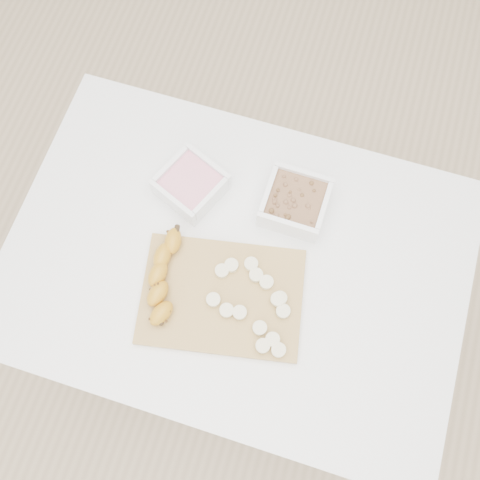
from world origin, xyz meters
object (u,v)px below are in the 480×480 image
(bowl_granola, at_px, (295,202))
(bowl_yogurt, at_px, (191,184))
(table, at_px, (236,273))
(banana, at_px, (164,278))
(cutting_board, at_px, (222,296))

(bowl_granola, bearing_deg, bowl_yogurt, -173.42)
(table, xyz_separation_m, bowl_granola, (0.09, 0.16, 0.13))
(bowl_granola, relative_size, banana, 0.67)
(table, distance_m, bowl_granola, 0.22)
(bowl_yogurt, distance_m, cutting_board, 0.26)
(table, relative_size, bowl_yogurt, 5.96)
(cutting_board, bearing_deg, banana, -177.94)
(banana, bearing_deg, bowl_granola, 49.54)
(table, height_order, bowl_yogurt, bowl_yogurt)
(table, height_order, bowl_granola, bowl_granola)
(table, bearing_deg, banana, -145.64)
(table, relative_size, bowl_granola, 7.25)
(bowl_yogurt, bearing_deg, table, -42.08)
(bowl_granola, xyz_separation_m, banana, (-0.22, -0.25, 0.00))
(bowl_yogurt, height_order, cutting_board, bowl_yogurt)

